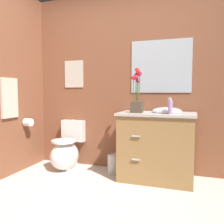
{
  "coord_description": "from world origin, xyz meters",
  "views": [
    {
      "loc": [
        0.83,
        -1.79,
        1.1
      ],
      "look_at": [
        -0.16,
        1.14,
        0.85
      ],
      "focal_mm": 38.34,
      "sensor_mm": 36.0,
      "label": 1
    }
  ],
  "objects_px": {
    "vanity_cabinet": "(157,145)",
    "wall_mirror": "(161,66)",
    "trash_bin": "(114,164)",
    "flower_vase": "(137,97)",
    "wall_poster": "(74,74)",
    "soap_bottle": "(170,106)",
    "hanging_towel": "(10,98)",
    "toilet": "(66,152)",
    "toilet_paper_roll": "(28,122)",
    "lotion_bottle": "(170,107)"
  },
  "relations": [
    {
      "from": "toilet",
      "to": "soap_bottle",
      "type": "xyz_separation_m",
      "value": [
        1.45,
        -0.01,
        0.7
      ]
    },
    {
      "from": "vanity_cabinet",
      "to": "soap_bottle",
      "type": "bearing_deg",
      "value": 5.99
    },
    {
      "from": "soap_bottle",
      "to": "hanging_towel",
      "type": "xyz_separation_m",
      "value": [
        -2.0,
        -0.47,
        0.09
      ]
    },
    {
      "from": "lotion_bottle",
      "to": "wall_mirror",
      "type": "xyz_separation_m",
      "value": [
        -0.18,
        0.46,
        0.52
      ]
    },
    {
      "from": "hanging_towel",
      "to": "wall_mirror",
      "type": "bearing_deg",
      "value": 22.19
    },
    {
      "from": "flower_vase",
      "to": "wall_poster",
      "type": "xyz_separation_m",
      "value": [
        -1.06,
        0.37,
        0.33
      ]
    },
    {
      "from": "trash_bin",
      "to": "wall_poster",
      "type": "height_order",
      "value": "wall_poster"
    },
    {
      "from": "toilet",
      "to": "trash_bin",
      "type": "height_order",
      "value": "toilet"
    },
    {
      "from": "toilet",
      "to": "flower_vase",
      "type": "height_order",
      "value": "flower_vase"
    },
    {
      "from": "wall_mirror",
      "to": "toilet_paper_roll",
      "type": "relative_size",
      "value": 7.27
    },
    {
      "from": "flower_vase",
      "to": "toilet_paper_roll",
      "type": "bearing_deg",
      "value": -176.62
    },
    {
      "from": "toilet",
      "to": "toilet_paper_roll",
      "type": "height_order",
      "value": "toilet_paper_roll"
    },
    {
      "from": "wall_poster",
      "to": "vanity_cabinet",
      "type": "bearing_deg",
      "value": -12.73
    },
    {
      "from": "flower_vase",
      "to": "wall_poster",
      "type": "bearing_deg",
      "value": 160.65
    },
    {
      "from": "toilet",
      "to": "vanity_cabinet",
      "type": "relative_size",
      "value": 0.67
    },
    {
      "from": "flower_vase",
      "to": "wall_poster",
      "type": "height_order",
      "value": "wall_poster"
    },
    {
      "from": "vanity_cabinet",
      "to": "hanging_towel",
      "type": "distance_m",
      "value": 1.99
    },
    {
      "from": "lotion_bottle",
      "to": "trash_bin",
      "type": "distance_m",
      "value": 1.11
    },
    {
      "from": "lotion_bottle",
      "to": "vanity_cabinet",
      "type": "bearing_deg",
      "value": 135.42
    },
    {
      "from": "toilet",
      "to": "flower_vase",
      "type": "distance_m",
      "value": 1.33
    },
    {
      "from": "hanging_towel",
      "to": "toilet_paper_roll",
      "type": "relative_size",
      "value": 4.73
    },
    {
      "from": "flower_vase",
      "to": "trash_bin",
      "type": "relative_size",
      "value": 2.05
    },
    {
      "from": "vanity_cabinet",
      "to": "trash_bin",
      "type": "distance_m",
      "value": 0.65
    },
    {
      "from": "flower_vase",
      "to": "trash_bin",
      "type": "height_order",
      "value": "flower_vase"
    },
    {
      "from": "flower_vase",
      "to": "wall_poster",
      "type": "relative_size",
      "value": 1.39
    },
    {
      "from": "soap_bottle",
      "to": "wall_poster",
      "type": "relative_size",
      "value": 0.48
    },
    {
      "from": "trash_bin",
      "to": "hanging_towel",
      "type": "relative_size",
      "value": 0.52
    },
    {
      "from": "flower_vase",
      "to": "toilet",
      "type": "bearing_deg",
      "value": 174.36
    },
    {
      "from": "hanging_towel",
      "to": "wall_poster",
      "type": "bearing_deg",
      "value": 54.1
    },
    {
      "from": "wall_poster",
      "to": "hanging_towel",
      "type": "xyz_separation_m",
      "value": [
        -0.54,
        -0.75,
        -0.35
      ]
    },
    {
      "from": "flower_vase",
      "to": "lotion_bottle",
      "type": "xyz_separation_m",
      "value": [
        0.41,
        -0.09,
        -0.11
      ]
    },
    {
      "from": "wall_mirror",
      "to": "hanging_towel",
      "type": "xyz_separation_m",
      "value": [
        -1.84,
        -0.75,
        -0.42
      ]
    },
    {
      "from": "vanity_cabinet",
      "to": "trash_bin",
      "type": "height_order",
      "value": "vanity_cabinet"
    },
    {
      "from": "flower_vase",
      "to": "trash_bin",
      "type": "bearing_deg",
      "value": 160.26
    },
    {
      "from": "toilet",
      "to": "wall_mirror",
      "type": "distance_m",
      "value": 1.79
    },
    {
      "from": "trash_bin",
      "to": "flower_vase",
      "type": "bearing_deg",
      "value": -19.74
    },
    {
      "from": "flower_vase",
      "to": "soap_bottle",
      "type": "xyz_separation_m",
      "value": [
        0.39,
        0.09,
        -0.11
      ]
    },
    {
      "from": "wall_mirror",
      "to": "wall_poster",
      "type": "bearing_deg",
      "value": 180.0
    },
    {
      "from": "toilet",
      "to": "vanity_cabinet",
      "type": "height_order",
      "value": "vanity_cabinet"
    },
    {
      "from": "vanity_cabinet",
      "to": "wall_mirror",
      "type": "relative_size",
      "value": 1.29
    },
    {
      "from": "flower_vase",
      "to": "hanging_towel",
      "type": "height_order",
      "value": "flower_vase"
    },
    {
      "from": "toilet",
      "to": "flower_vase",
      "type": "bearing_deg",
      "value": -5.64
    },
    {
      "from": "trash_bin",
      "to": "wall_poster",
      "type": "bearing_deg",
      "value": 160.84
    },
    {
      "from": "toilet_paper_roll",
      "to": "toilet",
      "type": "bearing_deg",
      "value": 21.87
    },
    {
      "from": "soap_bottle",
      "to": "toilet_paper_roll",
      "type": "distance_m",
      "value": 1.97
    },
    {
      "from": "flower_vase",
      "to": "wall_mirror",
      "type": "relative_size",
      "value": 0.7
    },
    {
      "from": "vanity_cabinet",
      "to": "toilet_paper_roll",
      "type": "bearing_deg",
      "value": -174.58
    },
    {
      "from": "toilet",
      "to": "hanging_towel",
      "type": "xyz_separation_m",
      "value": [
        -0.54,
        -0.48,
        0.79
      ]
    },
    {
      "from": "wall_poster",
      "to": "toilet_paper_roll",
      "type": "height_order",
      "value": "wall_poster"
    },
    {
      "from": "toilet",
      "to": "toilet_paper_roll",
      "type": "distance_m",
      "value": 0.68
    }
  ]
}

